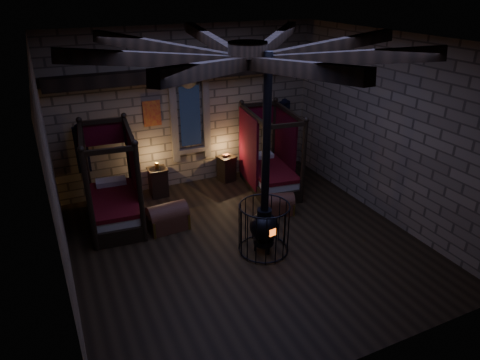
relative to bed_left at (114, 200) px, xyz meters
name	(u,v)px	position (x,y,z in m)	size (l,w,h in m)	color
room	(245,66)	(2.35, -2.07, 3.20)	(7.02, 7.02, 4.29)	black
bed_left	(114,200)	(0.00, 0.00, 0.00)	(1.29, 2.20, 2.21)	black
bed_right	(269,170)	(4.09, 0.08, -0.02)	(1.34, 2.17, 2.14)	black
trunk_left	(168,218)	(1.01, -0.86, -0.26)	(0.91, 0.61, 0.64)	#5B2E1C
trunk_right	(279,204)	(3.65, -1.26, -0.31)	(0.82, 0.65, 0.52)	#5B2E1C
nightstand_left	(158,182)	(1.26, 0.87, -0.15)	(0.48, 0.45, 0.93)	black
nightstand_right	(227,168)	(3.24, 0.99, -0.18)	(0.54, 0.53, 0.79)	black
stove	(264,224)	(2.57, -2.53, 0.09)	(1.05, 1.05, 4.05)	black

